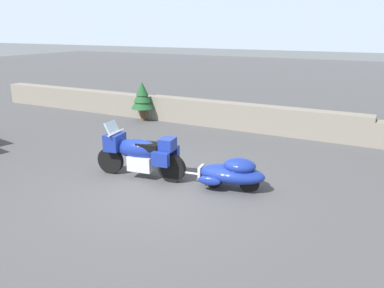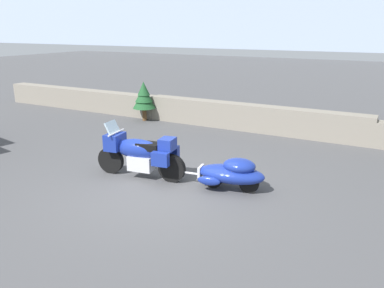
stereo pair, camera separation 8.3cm
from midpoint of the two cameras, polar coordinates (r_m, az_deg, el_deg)
ground_plane at (r=8.78m, az=-4.94°, el=-6.79°), size 80.00×80.00×0.00m
stone_guard_wall at (r=13.99m, az=6.74°, el=3.97°), size 24.00×0.60×0.92m
touring_motorcycle at (r=9.38m, az=-7.42°, el=-1.25°), size 2.31×0.93×1.33m
car_shaped_trailer at (r=8.66m, az=6.09°, el=-4.22°), size 2.23×0.91×0.76m
pine_sapling_near at (r=15.16m, az=-6.91°, el=6.93°), size 0.87×0.87×1.52m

